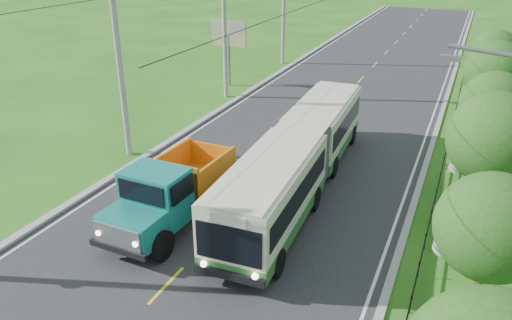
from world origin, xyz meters
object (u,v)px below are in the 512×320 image
Objects in this scene: pole_near at (120,64)px; planter_far at (464,119)px; dump_truck at (170,189)px; pole_far at (284,9)px; tree_second at (492,231)px; tree_fifth at (495,74)px; tree_fourth at (494,108)px; bus at (300,154)px; pole_mid at (225,29)px; planter_near at (441,246)px; tree_back at (495,57)px; billboard_left at (229,38)px; tree_third at (496,143)px; streetlight_far at (511,34)px; planter_mid at (455,166)px.

planter_far is at bearing 37.63° from pole_near.
pole_near is 1.45× the size of dump_truck.
pole_far is 1.89× the size of tree_second.
tree_fifth is at bearing -35.36° from pole_far.
tree_fourth reaches higher than tree_second.
tree_second is 10.47m from bus.
pole_mid is 23.08m from planter_near.
planter_far is at bearing 99.08° from tree_fourth.
tree_back is (0.00, 24.00, 0.13)m from tree_second.
planter_far is at bearing 61.75° from dump_truck.
pole_near reaches higher than billboard_left.
pole_near is at bearing 177.29° from tree_third.
planter_far is (16.86, 13.00, -4.81)m from pole_near.
pole_mid reaches higher than tree_third.
pole_mid is at bearing -90.00° from pole_far.
tree_fourth is 0.93× the size of tree_fifth.
streetlight_far reaches higher than tree_fifth.
bus is at bearing -50.66° from pole_mid.
tree_back reaches higher than tree_fourth.
bus is at bearing -141.78° from planter_mid.
pole_near reaches higher than tree_fifth.
planter_far is at bearing 3.39° from pole_mid.
pole_mid reaches higher than tree_second.
pole_near is 14.93× the size of planter_near.
planter_near is (16.86, -15.00, -4.81)m from pole_mid.
tree_fifth is (18.12, -0.86, -1.24)m from pole_mid.
dump_truck is at bearing 172.69° from tree_second.
planter_far is at bearing -6.31° from billboard_left.
planter_far is (-1.26, 19.86, -3.23)m from tree_second.
tree_fourth reaches higher than dump_truck.
billboard_left is at bearing 168.72° from tree_fifth.
tree_fifth is 4.21m from planter_far.
tree_fourth is 1.04× the size of billboard_left.
planter_mid is at bearing -90.00° from planter_far.
tree_fourth is at bearing -90.00° from tree_fifth.
bus is (11.34, -15.32, -1.98)m from billboard_left.
tree_fifth is at bearing 78.44° from planter_mid.
streetlight_far is at bearing 20.32° from pole_mid.
pole_far reaches higher than tree_second.
planter_mid is (-1.26, -6.14, -3.57)m from tree_fifth.
planter_near is at bearing 108.03° from tree_second.
tree_third is 19.90m from streetlight_far.
streetlight_far is (0.79, 25.86, 1.38)m from tree_second.
planter_mid is (-1.26, -12.14, -3.37)m from tree_back.
pole_near is 8.87m from dump_truck.
billboard_left is at bearing 135.16° from planter_near.
tree_back reaches higher than dump_truck.
planter_near is (-1.26, -2.14, -3.70)m from tree_third.
billboard_left is (-1.24, 3.00, -1.23)m from pole_mid.
tree_fourth is 9.85m from bus.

